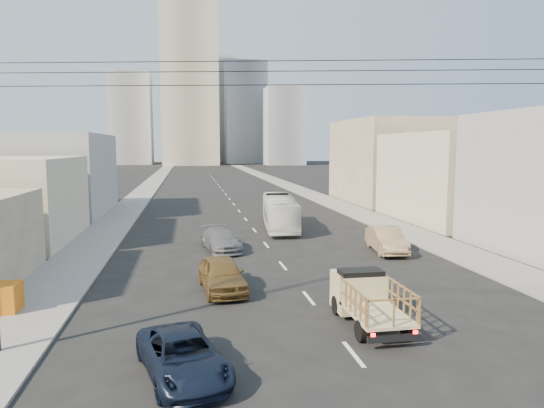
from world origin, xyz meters
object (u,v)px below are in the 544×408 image
object	(u,v)px
city_bus	(280,212)
sedan_tan	(386,240)
navy_pickup	(183,356)
flatbed_pickup	(368,296)
sedan_grey	(221,240)
sedan_brown	(222,274)

from	to	relation	value
city_bus	sedan_tan	world-z (taller)	city_bus
navy_pickup	city_bus	bearing A→B (deg)	58.05
flatbed_pickup	sedan_grey	bearing A→B (deg)	108.12
sedan_brown	sedan_tan	xyz separation A→B (m)	(11.03, 6.62, 0.01)
city_bus	flatbed_pickup	bearing A→B (deg)	-85.75
city_bus	navy_pickup	bearing A→B (deg)	-100.91
sedan_tan	city_bus	bearing A→B (deg)	124.27
city_bus	sedan_brown	bearing A→B (deg)	-103.54
navy_pickup	sedan_grey	xyz separation A→B (m)	(2.30, 17.38, 0.07)
flatbed_pickup	sedan_grey	distance (m)	14.98
navy_pickup	sedan_brown	world-z (taller)	sedan_brown
flatbed_pickup	navy_pickup	distance (m)	7.65
city_bus	sedan_grey	world-z (taller)	city_bus
flatbed_pickup	sedan_tan	size ratio (longest dim) A/B	0.91
city_bus	sedan_brown	xyz separation A→B (m)	(-5.94, -16.59, -0.60)
sedan_grey	navy_pickup	bearing A→B (deg)	-106.21
sedan_tan	sedan_grey	world-z (taller)	sedan_tan
city_bus	sedan_grey	size ratio (longest dim) A/B	2.05
flatbed_pickup	city_bus	world-z (taller)	city_bus
sedan_brown	flatbed_pickup	bearing A→B (deg)	-50.99
navy_pickup	sedan_tan	size ratio (longest dim) A/B	0.94
navy_pickup	city_bus	world-z (taller)	city_bus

